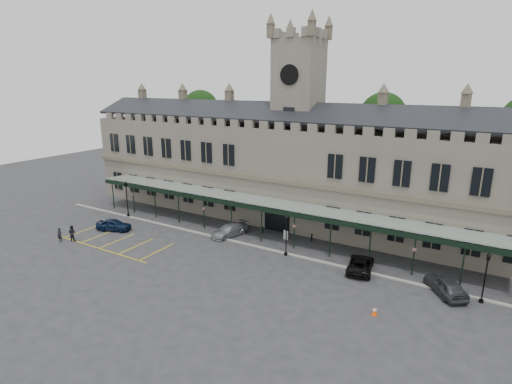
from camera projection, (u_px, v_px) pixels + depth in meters
The scene contains 21 objects.
ground at pixel (225, 266), 38.67m from camera, with size 140.00×140.00×0.00m, color #2B2C2E.
station_building at pixel (296, 170), 50.17m from camera, with size 60.00×10.36×17.30m.
clock_tower at pixel (298, 117), 48.48m from camera, with size 5.60×5.60×24.80m.
canopy at pixel (263, 220), 44.23m from camera, with size 50.00×4.10×4.30m.
kerb at pixel (254, 246), 43.22m from camera, with size 60.00×0.40×0.12m, color gray.
parking_markings at pixel (113, 242), 44.29m from camera, with size 16.00×6.00×0.01m, color gold, non-canonical shape.
tree_behind_left at pixel (201, 109), 66.82m from camera, with size 6.00×6.00×16.00m.
tree_behind_mid at pixel (382, 117), 52.11m from camera, with size 6.00×6.00×16.00m.
lamp_post_left at pixel (127, 196), 51.92m from camera, with size 0.47×0.47×4.92m.
lamp_post_mid at pixel (286, 231), 40.33m from camera, with size 0.42×0.42×4.39m.
lamp_post_right at pixel (486, 273), 31.50m from camera, with size 0.42×0.42×4.41m.
traffic_cone at pixel (374, 311), 30.39m from camera, with size 0.42×0.42×0.67m.
sign_board at pixel (286, 235), 44.98m from camera, with size 0.62×0.19×1.08m.
bollard_left at pixel (263, 230), 46.95m from camera, with size 0.15×0.15×0.82m, color black.
bollard_right at pixel (312, 238), 44.52m from camera, with size 0.15×0.15×0.86m, color black.
car_left_a at pixel (114, 225), 47.76m from camera, with size 1.66×4.12×1.40m, color #0C1A35.
car_taxi at pixel (230, 230), 46.09m from camera, with size 1.91×4.70×1.36m, color #93969A.
car_van at pixel (361, 264), 37.53m from camera, with size 2.18×4.72×1.31m, color black.
car_right_a at pixel (446, 286), 33.32m from camera, with size 1.81×4.50×1.53m, color #313338.
person_a at pixel (60, 235), 44.24m from camera, with size 0.60×0.39×1.63m, color black.
person_b at pixel (72, 233), 44.55m from camera, with size 0.88×0.69×1.82m, color black.
Camera 1 is at (20.63, -28.92, 17.15)m, focal length 28.00 mm.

